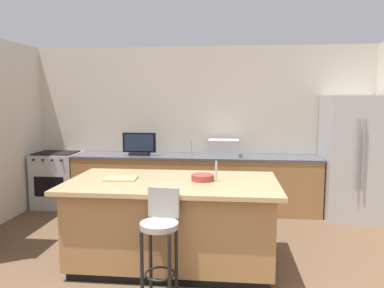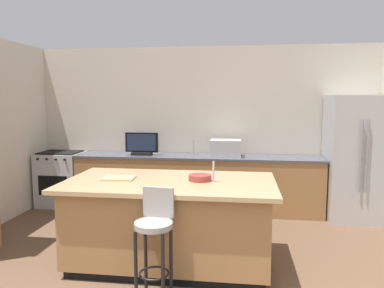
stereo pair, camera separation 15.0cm
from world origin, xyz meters
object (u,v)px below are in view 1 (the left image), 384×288
at_px(kitchen_island, 173,222).
at_px(bar_stool_center, 160,234).
at_px(tv_monitor, 139,145).
at_px(range_oven, 57,180).
at_px(refrigerator, 351,157).
at_px(fruit_bowl, 203,178).
at_px(cutting_board, 121,179).
at_px(microwave, 224,148).

height_order(kitchen_island, bar_stool_center, bar_stool_center).
relative_size(tv_monitor, bar_stool_center, 0.53).
height_order(kitchen_island, tv_monitor, tv_monitor).
relative_size(range_oven, tv_monitor, 1.72).
xyz_separation_m(refrigerator, fruit_bowl, (-2.12, -1.88, 0.04)).
relative_size(range_oven, cutting_board, 2.71).
bearing_deg(kitchen_island, microwave, 75.70).
bearing_deg(tv_monitor, cutting_board, -81.90).
height_order(kitchen_island, refrigerator, refrigerator).
distance_m(bar_stool_center, cutting_board, 0.98).
xyz_separation_m(kitchen_island, range_oven, (-2.27, 2.00, -0.02)).
height_order(tv_monitor, cutting_board, tv_monitor).
bearing_deg(cutting_board, microwave, 61.75).
relative_size(tv_monitor, fruit_bowl, 2.20).
relative_size(range_oven, microwave, 1.92).
distance_m(refrigerator, range_oven, 4.73).
height_order(microwave, fruit_bowl, microwave).
height_order(microwave, bar_stool_center, microwave).
height_order(kitchen_island, microwave, microwave).
bearing_deg(cutting_board, bar_stool_center, -51.74).
relative_size(kitchen_island, bar_stool_center, 2.23).
bearing_deg(bar_stool_center, kitchen_island, 95.70).
bearing_deg(microwave, refrigerator, -2.58).
distance_m(refrigerator, tv_monitor, 3.28).
height_order(refrigerator, fruit_bowl, refrigerator).
bearing_deg(kitchen_island, bar_stool_center, -89.75).
bearing_deg(bar_stool_center, tv_monitor, 113.03).
distance_m(microwave, fruit_bowl, 1.97).
height_order(refrigerator, cutting_board, refrigerator).
xyz_separation_m(range_oven, bar_stool_center, (2.27, -2.72, 0.15)).
distance_m(fruit_bowl, cutting_board, 0.89).
bearing_deg(kitchen_island, tv_monitor, 113.37).
relative_size(kitchen_island, microwave, 4.68).
xyz_separation_m(range_oven, fruit_bowl, (2.59, -1.96, 0.51)).
distance_m(microwave, bar_stool_center, 2.80).
height_order(bar_stool_center, fruit_bowl, bar_stool_center).
bearing_deg(range_oven, microwave, 0.02).
bearing_deg(fruit_bowl, kitchen_island, -173.75).
bearing_deg(kitchen_island, fruit_bowl, 6.25).
height_order(bar_stool_center, cutting_board, bar_stool_center).
height_order(tv_monitor, bar_stool_center, tv_monitor).
bearing_deg(microwave, range_oven, -179.98).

